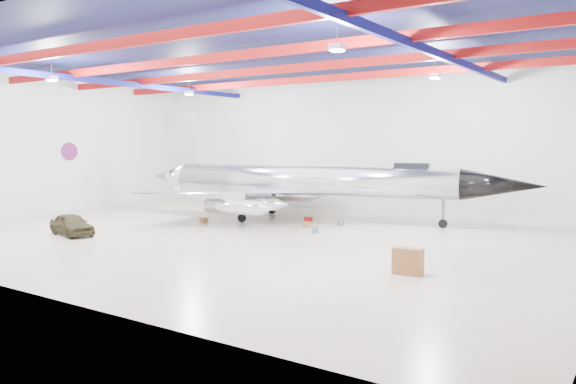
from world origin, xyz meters
The scene contains 15 objects.
floor centered at (0.00, 0.00, 0.00)m, with size 40.00×40.00×0.00m, color #C2B49A.
wall_back centered at (0.00, 15.00, 5.50)m, with size 40.00×40.00×0.00m, color silver.
wall_left centered at (-20.00, 0.00, 5.50)m, with size 30.00×30.00×0.00m, color silver.
ceiling centered at (0.00, 0.00, 11.00)m, with size 40.00×40.00×0.00m, color #0A0F38.
ceiling_structure centered at (0.00, 0.00, 10.32)m, with size 39.50×29.50×1.08m.
wall_roundel centered at (-19.94, 2.00, 5.00)m, with size 1.50×1.50×0.10m, color #B21414.
jet_aircraft centered at (-0.07, 8.09, 2.67)m, with size 29.64×19.99×8.14m.
jeep centered at (-8.80, -5.77, 0.67)m, with size 1.58×3.93×1.34m, color #36311B.
desk centered at (12.52, -4.08, 0.58)m, with size 1.27×0.64×1.17m, color brown.
crate_ply centered at (-5.75, 2.90, 0.17)m, with size 0.50×0.40×0.35m, color olive.
toolbox_red centered at (0.24, 7.52, 0.18)m, with size 0.50×0.40×0.35m, color maroon.
engine_drum centered at (3.35, 3.33, 0.19)m, with size 0.42×0.42×0.38m, color #59595B.
crate_small centered at (-8.01, 8.43, 0.12)m, with size 0.35×0.28×0.24m, color #59595B.
oil_barrel centered at (1.56, 5.18, 0.18)m, with size 0.51×0.41×0.36m, color olive.
spares_box centered at (3.10, 7.19, 0.18)m, with size 0.40×0.40×0.36m, color #59595B.
Camera 1 is at (21.57, -26.91, 5.71)m, focal length 35.00 mm.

